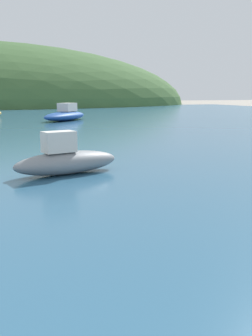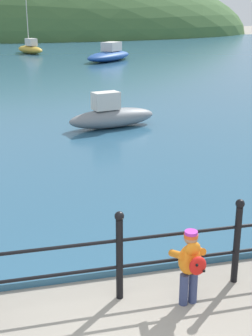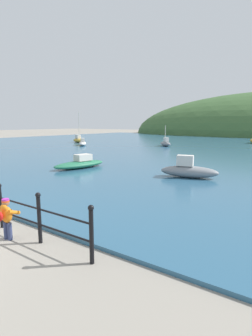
{
  "view_description": "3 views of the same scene",
  "coord_description": "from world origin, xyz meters",
  "views": [
    {
      "loc": [
        0.13,
        0.43,
        2.14
      ],
      "look_at": [
        2.62,
        7.09,
        0.77
      ],
      "focal_mm": 42.0,
      "sensor_mm": 36.0,
      "label": 1
    },
    {
      "loc": [
        -0.8,
        -3.54,
        3.52
      ],
      "look_at": [
        1.1,
        4.12,
        0.84
      ],
      "focal_mm": 50.0,
      "sensor_mm": 36.0,
      "label": 2
    },
    {
      "loc": [
        6.86,
        -2.06,
        2.74
      ],
      "look_at": [
        2.01,
        4.92,
        1.29
      ],
      "focal_mm": 28.0,
      "sensor_mm": 36.0,
      "label": 3
    }
  ],
  "objects": [
    {
      "name": "iron_railing",
      "position": [
        -0.44,
        1.5,
        0.64
      ],
      "size": [
        8.13,
        0.12,
        1.21
      ],
      "color": "black",
      "rests_on": "ground"
    },
    {
      "name": "boat_far_right",
      "position": [
        6.18,
        29.46,
        0.52
      ],
      "size": [
        4.62,
        4.87,
        1.29
      ],
      "color": "#1E4793",
      "rests_on": "water"
    },
    {
      "name": "child_in_coat",
      "position": [
        1.18,
        1.16,
        0.61
      ],
      "size": [
        0.41,
        0.55,
        1.0
      ],
      "color": "navy",
      "rests_on": "ground"
    },
    {
      "name": "boat_green_fishing",
      "position": [
        2.15,
        10.16,
        0.46
      ],
      "size": [
        2.93,
        1.49,
        1.1
      ],
      "color": "gray",
      "rests_on": "water"
    },
    {
      "name": "water",
      "position": [
        0.0,
        32.0,
        0.05
      ],
      "size": [
        80.0,
        60.0,
        0.1
      ],
      "primitive_type": "cube",
      "color": "#2D5B7A",
      "rests_on": "ground"
    },
    {
      "name": "boat_twin_mast",
      "position": [
        1.1,
        36.84,
        0.51
      ],
      "size": [
        2.55,
        3.77,
        4.61
      ],
      "color": "gold",
      "rests_on": "water"
    },
    {
      "name": "far_hillside",
      "position": [
        0.0,
        70.06,
        0.0
      ],
      "size": [
        72.82,
        40.05,
        20.51
      ],
      "color": "#3D6033",
      "rests_on": "ground"
    }
  ]
}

